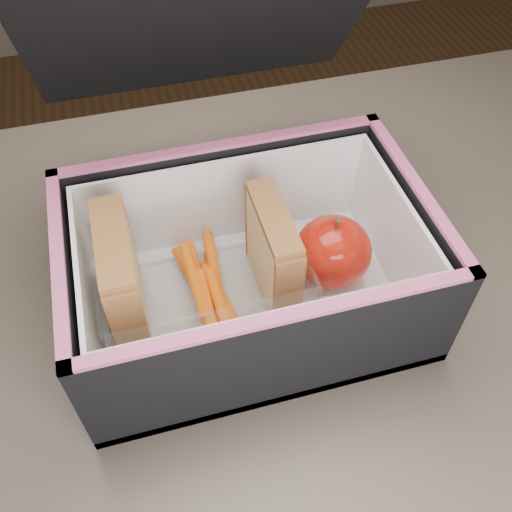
% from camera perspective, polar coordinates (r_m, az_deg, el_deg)
% --- Properties ---
extents(kitchen_table, '(1.20, 0.80, 0.75)m').
position_cam_1_polar(kitchen_table, '(0.65, 4.97, -10.66)').
color(kitchen_table, brown).
rests_on(kitchen_table, ground).
extents(lunch_bag, '(0.32, 0.34, 0.29)m').
position_cam_1_polar(lunch_bag, '(0.53, -0.93, -0.16)').
color(lunch_bag, black).
rests_on(lunch_bag, kitchen_table).
extents(plastic_tub, '(0.19, 0.13, 0.08)m').
position_cam_1_polar(plastic_tub, '(0.53, -5.48, -2.45)').
color(plastic_tub, white).
rests_on(plastic_tub, lunch_bag).
extents(sandwich_left, '(0.03, 0.10, 0.11)m').
position_cam_1_polar(sandwich_left, '(0.52, -13.15, -2.52)').
color(sandwich_left, beige).
rests_on(sandwich_left, plastic_tub).
extents(sandwich_right, '(0.03, 0.09, 0.10)m').
position_cam_1_polar(sandwich_right, '(0.53, 1.68, 0.24)').
color(sandwich_right, beige).
rests_on(sandwich_right, plastic_tub).
extents(carrot_sticks, '(0.05, 0.15, 0.03)m').
position_cam_1_polar(carrot_sticks, '(0.55, -4.68, -3.39)').
color(carrot_sticks, '#D23F0D').
rests_on(carrot_sticks, plastic_tub).
extents(paper_napkin, '(0.08, 0.08, 0.01)m').
position_cam_1_polar(paper_napkin, '(0.59, 7.12, -1.40)').
color(paper_napkin, white).
rests_on(paper_napkin, lunch_bag).
extents(red_apple, '(0.08, 0.08, 0.08)m').
position_cam_1_polar(red_apple, '(0.55, 7.71, 0.47)').
color(red_apple, '#990702').
rests_on(red_apple, paper_napkin).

